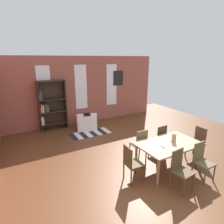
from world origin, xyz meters
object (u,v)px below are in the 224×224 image
object	(u,v)px
potted_plant_by_shelf	(171,137)
dining_chair_head_right	(197,141)
dining_chair_head_left	(131,162)
dining_chair_far_left	(140,143)
dining_chair_near_left	(180,168)
bookshelf_tall	(50,106)
armchair_white	(86,123)
dining_chair_far_right	(159,138)
dining_table	(168,146)
vase_on_table	(174,138)
dining_chair_near_right	(202,160)

from	to	relation	value
potted_plant_by_shelf	dining_chair_head_right	bearing A→B (deg)	-94.87
dining_chair_head_left	dining_chair_far_left	bearing A→B (deg)	42.32
dining_chair_head_right	dining_chair_near_left	xyz separation A→B (m)	(-1.61, -0.76, 0.00)
dining_chair_near_left	bookshelf_tall	size ratio (longest dim) A/B	0.45
armchair_white	potted_plant_by_shelf	distance (m)	3.53
dining_chair_far_right	armchair_white	size ratio (longest dim) A/B	0.98
dining_chair_head_right	potted_plant_by_shelf	world-z (taller)	dining_chair_head_right
dining_chair_near_left	potted_plant_by_shelf	world-z (taller)	dining_chair_near_left
dining_table	dining_chair_near_left	xyz separation A→B (m)	(-0.39, -0.77, -0.15)
dining_chair_far_right	dining_chair_near_left	xyz separation A→B (m)	(-0.77, -1.53, 0.00)
dining_chair_far_left	dining_chair_head_left	world-z (taller)	same
dining_table	vase_on_table	distance (m)	0.27
dining_chair_far_right	bookshelf_tall	xyz separation A→B (m)	(-2.52, 3.84, 0.53)
dining_chair_far_right	dining_chair_near_right	size ratio (longest dim) A/B	1.00
dining_chair_head_right	bookshelf_tall	bearing A→B (deg)	126.08
dining_chair_head_right	dining_chair_far_right	distance (m)	1.14
dining_chair_head_left	vase_on_table	bearing A→B (deg)	-0.18
dining_chair_far_left	armchair_white	xyz separation A→B (m)	(-0.45, 3.14, -0.23)
bookshelf_tall	dining_chair_far_right	bearing A→B (deg)	-56.73
dining_table	vase_on_table	size ratio (longest dim) A/B	7.20
armchair_white	potted_plant_by_shelf	xyz separation A→B (m)	(2.15, -2.80, -0.07)
dining_table	dining_chair_far_right	bearing A→B (deg)	63.31
dining_chair_near_right	armchair_white	world-z (taller)	dining_chair_near_right
dining_table	dining_chair_head_right	distance (m)	1.23
dining_chair_far_right	potted_plant_by_shelf	bearing A→B (deg)	19.93
dining_chair_head_right	potted_plant_by_shelf	size ratio (longest dim) A/B	2.36
dining_chair_far_left	dining_chair_head_right	bearing A→B (deg)	-25.47
dining_chair_head_left	armchair_white	distance (m)	3.93
bookshelf_tall	dining_chair_near_right	bearing A→B (deg)	-64.87
dining_chair_head_left	armchair_white	bearing A→B (deg)	84.35
vase_on_table	bookshelf_tall	distance (m)	5.16
dining_chair_far_left	dining_chair_near_right	distance (m)	1.71
dining_table	vase_on_table	xyz separation A→B (m)	(0.18, 0.00, 0.20)
dining_chair_far_left	armchair_white	world-z (taller)	dining_chair_far_left
dining_chair_far_left	potted_plant_by_shelf	world-z (taller)	dining_chair_far_left
dining_table	potted_plant_by_shelf	world-z (taller)	dining_table
dining_chair_head_right	dining_table	bearing A→B (deg)	179.93
vase_on_table	dining_chair_far_left	distance (m)	1.01
bookshelf_tall	armchair_white	xyz separation A→B (m)	(1.30, -0.70, -0.76)
dining_chair_near_left	bookshelf_tall	xyz separation A→B (m)	(-1.75, 5.37, 0.53)
vase_on_table	bookshelf_tall	world-z (taller)	bookshelf_tall
dining_table	armchair_white	xyz separation A→B (m)	(-0.84, 3.91, -0.39)
armchair_white	dining_chair_head_right	bearing A→B (deg)	-62.23
dining_chair_near_right	dining_chair_near_left	bearing A→B (deg)	-179.98
dining_chair_head_right	vase_on_table	bearing A→B (deg)	179.92
vase_on_table	potted_plant_by_shelf	xyz separation A→B (m)	(1.14, 1.10, -0.65)
dining_table	dining_chair_far_right	size ratio (longest dim) A/B	1.79
dining_chair_head_right	dining_chair_near_right	world-z (taller)	same
dining_chair_near_left	dining_chair_head_right	bearing A→B (deg)	25.37
vase_on_table	bookshelf_tall	xyz separation A→B (m)	(-2.32, 4.61, 0.18)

